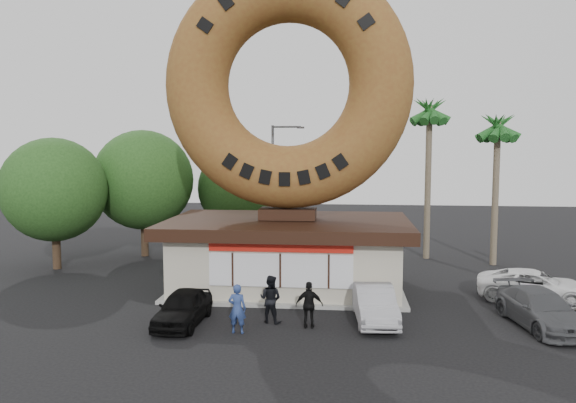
% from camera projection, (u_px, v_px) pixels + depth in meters
% --- Properties ---
extents(ground, '(90.00, 90.00, 0.00)m').
position_uv_depth(ground, '(271.00, 330.00, 20.44)').
color(ground, black).
rests_on(ground, ground).
extents(donut_shop, '(11.20, 7.20, 3.80)m').
position_uv_depth(donut_shop, '(288.00, 252.00, 26.20)').
color(donut_shop, '#B8AE9D').
rests_on(donut_shop, ground).
extents(giant_donut, '(11.29, 2.88, 11.29)m').
position_uv_depth(giant_donut, '(288.00, 85.00, 25.46)').
color(giant_donut, brown).
rests_on(giant_donut, donut_shop).
extents(tree_west, '(6.00, 6.00, 7.65)m').
position_uv_depth(tree_west, '(143.00, 180.00, 33.82)').
color(tree_west, '#473321').
rests_on(tree_west, ground).
extents(tree_mid, '(5.20, 5.20, 6.63)m').
position_uv_depth(tree_mid, '(239.00, 188.00, 35.31)').
color(tree_mid, '#473321').
rests_on(tree_mid, ground).
extents(tree_far, '(5.60, 5.60, 7.14)m').
position_uv_depth(tree_far, '(54.00, 190.00, 30.25)').
color(tree_far, '#473321').
rests_on(tree_far, ground).
extents(palm_near, '(2.60, 2.60, 9.75)m').
position_uv_depth(palm_near, '(430.00, 116.00, 32.72)').
color(palm_near, '#726651').
rests_on(palm_near, ground).
extents(palm_far, '(2.60, 2.60, 8.75)m').
position_uv_depth(palm_far, '(498.00, 131.00, 30.97)').
color(palm_far, '#726651').
rests_on(palm_far, ground).
extents(street_lamp, '(2.11, 0.20, 8.00)m').
position_uv_depth(street_lamp, '(275.00, 180.00, 36.03)').
color(street_lamp, '#59595E').
rests_on(street_lamp, ground).
extents(person_left, '(0.67, 0.46, 1.79)m').
position_uv_depth(person_left, '(237.00, 309.00, 20.00)').
color(person_left, navy).
rests_on(person_left, ground).
extents(person_center, '(1.05, 0.93, 1.82)m').
position_uv_depth(person_center, '(270.00, 299.00, 21.22)').
color(person_center, black).
rests_on(person_center, ground).
extents(person_right, '(1.02, 0.43, 1.73)m').
position_uv_depth(person_right, '(309.00, 305.00, 20.58)').
color(person_right, black).
rests_on(person_right, ground).
extents(car_black, '(1.65, 3.83, 1.29)m').
position_uv_depth(car_black, '(183.00, 307.00, 21.02)').
color(car_black, black).
rests_on(car_black, ground).
extents(car_silver, '(1.74, 4.21, 1.36)m').
position_uv_depth(car_silver, '(375.00, 304.00, 21.38)').
color(car_silver, '#A7A6AB').
rests_on(car_silver, ground).
extents(car_grey, '(2.68, 4.92, 1.35)m').
position_uv_depth(car_grey, '(541.00, 309.00, 20.72)').
color(car_grey, '#4E5053').
rests_on(car_grey, ground).
extents(car_white, '(5.14, 3.37, 1.31)m').
position_uv_depth(car_white, '(535.00, 286.00, 24.26)').
color(car_white, white).
rests_on(car_white, ground).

